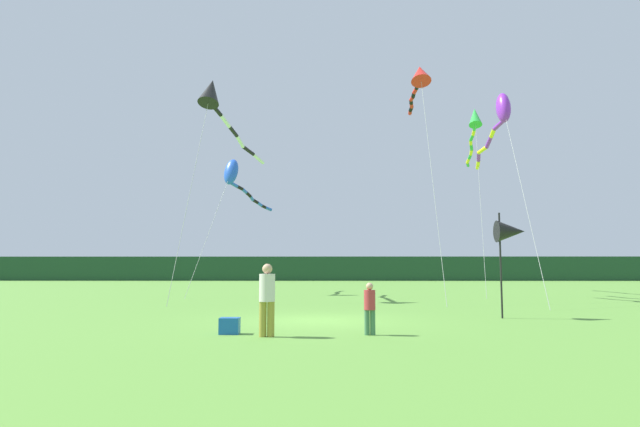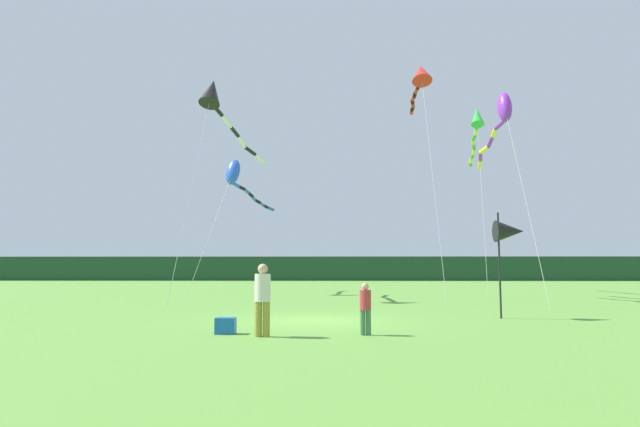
{
  "view_description": "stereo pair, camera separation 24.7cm",
  "coord_description": "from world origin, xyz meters",
  "views": [
    {
      "loc": [
        0.23,
        -16.51,
        1.64
      ],
      "look_at": [
        0.0,
        6.0,
        3.83
      ],
      "focal_mm": 30.32,
      "sensor_mm": 36.0,
      "label": 1
    },
    {
      "loc": [
        0.47,
        -16.5,
        1.64
      ],
      "look_at": [
        0.0,
        6.0,
        3.83
      ],
      "focal_mm": 30.32,
      "sensor_mm": 36.0,
      "label": 2
    }
  ],
  "objects": [
    {
      "name": "ground_plane",
      "position": [
        0.0,
        0.0,
        0.0
      ],
      "size": [
        120.0,
        120.0,
        0.0
      ],
      "primitive_type": "plane",
      "color": "#5B9338"
    },
    {
      "name": "distant_treeline",
      "position": [
        0.0,
        45.0,
        1.35
      ],
      "size": [
        108.0,
        2.03,
        2.7
      ],
      "primitive_type": "cube",
      "color": "#1E4228",
      "rests_on": "ground"
    },
    {
      "name": "person_adult",
      "position": [
        -1.14,
        -3.79,
        0.94
      ],
      "size": [
        0.37,
        0.37,
        1.69
      ],
      "color": "olive",
      "rests_on": "ground"
    },
    {
      "name": "person_child",
      "position": [
        1.28,
        -3.45,
        0.69
      ],
      "size": [
        0.27,
        0.27,
        1.24
      ],
      "color": "#3F724C",
      "rests_on": "ground"
    },
    {
      "name": "cooler_box",
      "position": [
        -2.09,
        -3.29,
        0.2
      ],
      "size": [
        0.47,
        0.35,
        0.39
      ],
      "primitive_type": "cube",
      "color": "#1959B2",
      "rests_on": "ground"
    },
    {
      "name": "banner_flag_pole",
      "position": [
        6.13,
        0.73,
        2.71
      ],
      "size": [
        0.9,
        0.7,
        3.34
      ],
      "color": "black",
      "rests_on": "ground"
    },
    {
      "name": "kite_black",
      "position": [
        -5.27,
        9.59,
        9.91
      ],
      "size": [
        2.85,
        9.68,
        10.99
      ],
      "color": "#B2B2B2",
      "rests_on": "ground"
    },
    {
      "name": "kite_red",
      "position": [
        5.01,
        10.09,
        11.18
      ],
      "size": [
        1.02,
        7.75,
        11.94
      ],
      "color": "#B2B2B2",
      "rests_on": "ground"
    },
    {
      "name": "kite_purple",
      "position": [
        8.72,
        9.27,
        8.89
      ],
      "size": [
        0.76,
        10.6,
        10.03
      ],
      "color": "#B2B2B2",
      "rests_on": "ground"
    },
    {
      "name": "kite_green",
      "position": [
        9.34,
        15.96,
        10.23
      ],
      "size": [
        2.04,
        10.08,
        11.27
      ],
      "color": "#B2B2B2",
      "rests_on": "ground"
    },
    {
      "name": "kite_blue",
      "position": [
        -5.16,
        15.42,
        6.92
      ],
      "size": [
        3.48,
        9.38,
        8.06
      ],
      "color": "#B2B2B2",
      "rests_on": "ground"
    }
  ]
}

